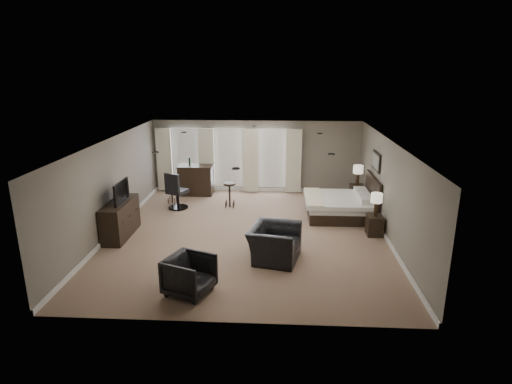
# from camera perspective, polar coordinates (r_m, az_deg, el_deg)

# --- Properties ---
(room) EXTENTS (7.60, 8.60, 2.64)m
(room) POSITION_cam_1_polar(r_m,az_deg,el_deg) (11.47, -1.11, 0.40)
(room) COLOR #856A54
(room) RESTS_ON ground
(window_bay) EXTENTS (5.25, 0.20, 2.30)m
(window_bay) POSITION_cam_1_polar(r_m,az_deg,el_deg) (15.56, -3.66, 4.33)
(window_bay) COLOR silver
(window_bay) RESTS_ON room
(bed) EXTENTS (2.01, 1.92, 1.28)m
(bed) POSITION_cam_1_polar(r_m,az_deg,el_deg) (13.28, 10.60, -0.59)
(bed) COLOR silver
(bed) RESTS_ON ground
(nightstand_near) EXTENTS (0.41, 0.50, 0.55)m
(nightstand_near) POSITION_cam_1_polar(r_m,az_deg,el_deg) (12.20, 15.50, -4.29)
(nightstand_near) COLOR black
(nightstand_near) RESTS_ON ground
(nightstand_far) EXTENTS (0.45, 0.56, 0.61)m
(nightstand_far) POSITION_cam_1_polar(r_m,az_deg,el_deg) (14.89, 13.25, -0.23)
(nightstand_far) COLOR black
(nightstand_far) RESTS_ON ground
(lamp_near) EXTENTS (0.31, 0.31, 0.64)m
(lamp_near) POSITION_cam_1_polar(r_m,az_deg,el_deg) (12.01, 15.72, -1.64)
(lamp_near) COLOR beige
(lamp_near) RESTS_ON nightstand_near
(lamp_far) EXTENTS (0.33, 0.33, 0.68)m
(lamp_far) POSITION_cam_1_polar(r_m,az_deg,el_deg) (14.72, 13.42, 2.18)
(lamp_far) COLOR beige
(lamp_far) RESTS_ON nightstand_far
(wall_art) EXTENTS (0.04, 0.96, 0.56)m
(wall_art) POSITION_cam_1_polar(r_m,az_deg,el_deg) (13.20, 15.69, 3.96)
(wall_art) COLOR slate
(wall_art) RESTS_ON room
(dresser) EXTENTS (0.54, 1.68, 0.97)m
(dresser) POSITION_cam_1_polar(r_m,az_deg,el_deg) (12.18, -17.65, -3.45)
(dresser) COLOR black
(dresser) RESTS_ON ground
(tv) EXTENTS (0.57, 1.00, 0.13)m
(tv) POSITION_cam_1_polar(r_m,az_deg,el_deg) (12.01, -17.87, -0.98)
(tv) COLOR black
(tv) RESTS_ON dresser
(armchair_near) EXTENTS (1.08, 1.41, 1.10)m
(armchair_near) POSITION_cam_1_polar(r_m,az_deg,el_deg) (10.24, 2.48, -6.08)
(armchair_near) COLOR black
(armchair_near) RESTS_ON ground
(armchair_far) EXTENTS (1.07, 1.10, 0.88)m
(armchair_far) POSITION_cam_1_polar(r_m,az_deg,el_deg) (8.92, -8.88, -10.67)
(armchair_far) COLOR black
(armchair_far) RESTS_ON ground
(bar_counter) EXTENTS (1.24, 0.64, 1.08)m
(bar_counter) POSITION_cam_1_polar(r_m,az_deg,el_deg) (15.46, -8.03, 1.59)
(bar_counter) COLOR black
(bar_counter) RESTS_ON ground
(bar_stool_left) EXTENTS (0.44, 0.44, 0.75)m
(bar_stool_left) POSITION_cam_1_polar(r_m,az_deg,el_deg) (14.70, -11.15, -0.02)
(bar_stool_left) COLOR black
(bar_stool_left) RESTS_ON ground
(bar_stool_right) EXTENTS (0.42, 0.42, 0.83)m
(bar_stool_right) POSITION_cam_1_polar(r_m,az_deg,el_deg) (13.99, -3.53, -0.40)
(bar_stool_right) COLOR black
(bar_stool_right) RESTS_ON ground
(desk_chair) EXTENTS (0.82, 0.82, 1.22)m
(desk_chair) POSITION_cam_1_polar(r_m,az_deg,el_deg) (14.02, -10.43, 0.22)
(desk_chair) COLOR black
(desk_chair) RESTS_ON ground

